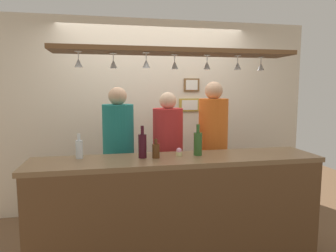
{
  "coord_description": "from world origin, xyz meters",
  "views": [
    {
      "loc": [
        -0.63,
        -3.04,
        1.66
      ],
      "look_at": [
        0.0,
        0.1,
        1.28
      ],
      "focal_mm": 32.36,
      "sensor_mm": 36.0,
      "label": 1
    }
  ],
  "objects_px": {
    "person_right_orange_shirt": "(213,141)",
    "picture_frame_lower_pair": "(190,105)",
    "person_left_teal_shirt": "(119,148)",
    "bottle_soda_clear": "(79,149)",
    "bottle_wine_dark_red": "(142,145)",
    "bottle_beer_brown_stubby": "(156,151)",
    "person_middle_red_shirt": "(168,149)",
    "cupcake": "(179,152)",
    "picture_frame_upper_small": "(192,85)",
    "bottle_champagne_green": "(198,143)"
  },
  "relations": [
    {
      "from": "person_right_orange_shirt",
      "to": "picture_frame_lower_pair",
      "type": "relative_size",
      "value": 5.85
    },
    {
      "from": "person_left_teal_shirt",
      "to": "picture_frame_lower_pair",
      "type": "bearing_deg",
      "value": 37.07
    },
    {
      "from": "bottle_soda_clear",
      "to": "bottle_wine_dark_red",
      "type": "xyz_separation_m",
      "value": [
        0.57,
        -0.09,
        0.03
      ]
    },
    {
      "from": "person_right_orange_shirt",
      "to": "bottle_beer_brown_stubby",
      "type": "bearing_deg",
      "value": -141.2
    },
    {
      "from": "person_middle_red_shirt",
      "to": "bottle_beer_brown_stubby",
      "type": "height_order",
      "value": "person_middle_red_shirt"
    },
    {
      "from": "bottle_beer_brown_stubby",
      "to": "picture_frame_lower_pair",
      "type": "bearing_deg",
      "value": 63.31
    },
    {
      "from": "person_middle_red_shirt",
      "to": "person_right_orange_shirt",
      "type": "relative_size",
      "value": 0.93
    },
    {
      "from": "cupcake",
      "to": "picture_frame_lower_pair",
      "type": "relative_size",
      "value": 0.26
    },
    {
      "from": "person_left_teal_shirt",
      "to": "picture_frame_upper_small",
      "type": "bearing_deg",
      "value": 36.37
    },
    {
      "from": "bottle_beer_brown_stubby",
      "to": "person_middle_red_shirt",
      "type": "bearing_deg",
      "value": 69.24
    },
    {
      "from": "picture_frame_upper_small",
      "to": "picture_frame_lower_pair",
      "type": "bearing_deg",
      "value": 180.0
    },
    {
      "from": "bottle_beer_brown_stubby",
      "to": "bottle_soda_clear",
      "type": "relative_size",
      "value": 0.78
    },
    {
      "from": "bottle_champagne_green",
      "to": "picture_frame_upper_small",
      "type": "height_order",
      "value": "picture_frame_upper_small"
    },
    {
      "from": "bottle_champagne_green",
      "to": "picture_frame_upper_small",
      "type": "relative_size",
      "value": 1.36
    },
    {
      "from": "person_middle_red_shirt",
      "to": "picture_frame_upper_small",
      "type": "height_order",
      "value": "picture_frame_upper_small"
    },
    {
      "from": "person_left_teal_shirt",
      "to": "bottle_soda_clear",
      "type": "distance_m",
      "value": 0.63
    },
    {
      "from": "picture_frame_lower_pair",
      "to": "picture_frame_upper_small",
      "type": "bearing_deg",
      "value": 0.0
    },
    {
      "from": "bottle_champagne_green",
      "to": "bottle_wine_dark_red",
      "type": "height_order",
      "value": "same"
    },
    {
      "from": "bottle_beer_brown_stubby",
      "to": "cupcake",
      "type": "distance_m",
      "value": 0.24
    },
    {
      "from": "bottle_champagne_green",
      "to": "bottle_soda_clear",
      "type": "bearing_deg",
      "value": 176.02
    },
    {
      "from": "person_right_orange_shirt",
      "to": "cupcake",
      "type": "xyz_separation_m",
      "value": [
        -0.54,
        -0.57,
        0.01
      ]
    },
    {
      "from": "bottle_beer_brown_stubby",
      "to": "cupcake",
      "type": "bearing_deg",
      "value": 11.95
    },
    {
      "from": "bottle_soda_clear",
      "to": "picture_frame_lower_pair",
      "type": "relative_size",
      "value": 0.77
    },
    {
      "from": "person_right_orange_shirt",
      "to": "picture_frame_lower_pair",
      "type": "xyz_separation_m",
      "value": [
        -0.07,
        0.77,
        0.39
      ]
    },
    {
      "from": "person_middle_red_shirt",
      "to": "cupcake",
      "type": "relative_size",
      "value": 20.97
    },
    {
      "from": "bottle_soda_clear",
      "to": "cupcake",
      "type": "xyz_separation_m",
      "value": [
        0.92,
        -0.07,
        -0.06
      ]
    },
    {
      "from": "bottle_wine_dark_red",
      "to": "picture_frame_lower_pair",
      "type": "height_order",
      "value": "picture_frame_lower_pair"
    },
    {
      "from": "cupcake",
      "to": "picture_frame_upper_small",
      "type": "distance_m",
      "value": 1.58
    },
    {
      "from": "person_right_orange_shirt",
      "to": "bottle_champagne_green",
      "type": "bearing_deg",
      "value": -121.85
    },
    {
      "from": "picture_frame_lower_pair",
      "to": "cupcake",
      "type": "bearing_deg",
      "value": -109.25
    },
    {
      "from": "person_left_teal_shirt",
      "to": "person_middle_red_shirt",
      "type": "bearing_deg",
      "value": 0.0
    },
    {
      "from": "person_middle_red_shirt",
      "to": "cupcake",
      "type": "distance_m",
      "value": 0.58
    },
    {
      "from": "bottle_beer_brown_stubby",
      "to": "bottle_champagne_green",
      "type": "bearing_deg",
      "value": 6.01
    },
    {
      "from": "bottle_beer_brown_stubby",
      "to": "picture_frame_lower_pair",
      "type": "height_order",
      "value": "picture_frame_lower_pair"
    },
    {
      "from": "bottle_soda_clear",
      "to": "person_left_teal_shirt",
      "type": "bearing_deg",
      "value": 53.5
    },
    {
      "from": "person_left_teal_shirt",
      "to": "person_middle_red_shirt",
      "type": "distance_m",
      "value": 0.56
    },
    {
      "from": "picture_frame_upper_small",
      "to": "picture_frame_lower_pair",
      "type": "distance_m",
      "value": 0.28
    },
    {
      "from": "bottle_beer_brown_stubby",
      "to": "bottle_wine_dark_red",
      "type": "distance_m",
      "value": 0.13
    },
    {
      "from": "bottle_champagne_green",
      "to": "picture_frame_upper_small",
      "type": "distance_m",
      "value": 1.5
    },
    {
      "from": "picture_frame_upper_small",
      "to": "cupcake",
      "type": "bearing_deg",
      "value": -110.25
    },
    {
      "from": "person_left_teal_shirt",
      "to": "picture_frame_upper_small",
      "type": "distance_m",
      "value": 1.48
    },
    {
      "from": "bottle_soda_clear",
      "to": "picture_frame_lower_pair",
      "type": "xyz_separation_m",
      "value": [
        1.39,
        1.27,
        0.32
      ]
    },
    {
      "from": "person_left_teal_shirt",
      "to": "bottle_champagne_green",
      "type": "relative_size",
      "value": 5.64
    },
    {
      "from": "bottle_champagne_green",
      "to": "bottle_beer_brown_stubby",
      "type": "relative_size",
      "value": 1.67
    },
    {
      "from": "person_left_teal_shirt",
      "to": "cupcake",
      "type": "relative_size",
      "value": 21.69
    },
    {
      "from": "person_middle_red_shirt",
      "to": "picture_frame_lower_pair",
      "type": "bearing_deg",
      "value": 58.92
    },
    {
      "from": "bottle_champagne_green",
      "to": "person_right_orange_shirt",
      "type": "bearing_deg",
      "value": 58.15
    },
    {
      "from": "person_left_teal_shirt",
      "to": "person_right_orange_shirt",
      "type": "height_order",
      "value": "person_right_orange_shirt"
    },
    {
      "from": "picture_frame_upper_small",
      "to": "bottle_beer_brown_stubby",
      "type": "bearing_deg",
      "value": -117.55
    },
    {
      "from": "bottle_soda_clear",
      "to": "picture_frame_lower_pair",
      "type": "height_order",
      "value": "picture_frame_lower_pair"
    }
  ]
}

